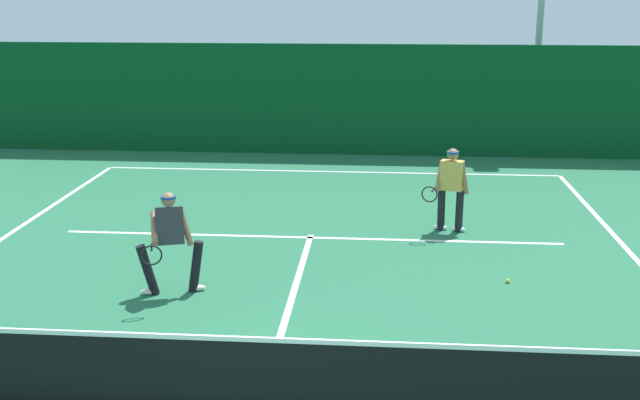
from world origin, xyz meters
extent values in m
cube|color=white|center=(0.00, 11.44, 0.00)|extent=(10.99, 0.10, 0.01)
cube|color=white|center=(0.00, 6.24, 0.00)|extent=(8.96, 0.10, 0.01)
cube|color=white|center=(0.00, 3.20, 0.00)|extent=(0.10, 6.40, 0.01)
cube|color=black|center=(0.00, 0.00, 0.47)|extent=(11.86, 0.02, 0.94)
cube|color=white|center=(0.00, 0.00, 0.97)|extent=(11.86, 0.03, 0.05)
cylinder|color=black|center=(-1.44, 3.58, 0.38)|extent=(0.28, 0.20, 0.78)
cylinder|color=black|center=(-2.10, 3.38, 0.38)|extent=(0.34, 0.22, 0.78)
ellipsoid|color=white|center=(-1.44, 3.58, 0.04)|extent=(0.28, 0.18, 0.09)
ellipsoid|color=white|center=(-2.10, 3.38, 0.04)|extent=(0.28, 0.18, 0.09)
cube|color=#2D3338|center=(-1.77, 3.48, 1.04)|extent=(0.47, 0.41, 0.57)
cylinder|color=#9E704C|center=(-1.56, 3.54, 1.01)|extent=(0.25, 0.15, 0.59)
cylinder|color=#9E704C|center=(-1.98, 3.41, 1.01)|extent=(0.24, 0.54, 0.41)
sphere|color=#9E704C|center=(-1.77, 3.48, 1.42)|extent=(0.21, 0.21, 0.21)
cylinder|color=#19478C|center=(-1.77, 3.48, 1.46)|extent=(0.28, 0.28, 0.04)
cylinder|color=black|center=(-1.96, 3.16, 0.81)|extent=(0.11, 0.26, 0.03)
torus|color=black|center=(-1.86, 2.83, 0.81)|extent=(0.29, 0.11, 0.29)
cylinder|color=black|center=(2.69, 6.83, 0.39)|extent=(0.18, 0.17, 0.78)
cylinder|color=black|center=(2.37, 6.92, 0.39)|extent=(0.18, 0.17, 0.78)
ellipsoid|color=white|center=(2.69, 6.83, 0.04)|extent=(0.28, 0.18, 0.09)
ellipsoid|color=white|center=(2.37, 6.92, 0.04)|extent=(0.28, 0.18, 0.09)
cube|color=#E5B24C|center=(2.53, 6.88, 1.05)|extent=(0.45, 0.32, 0.55)
cylinder|color=#9E704C|center=(2.75, 6.82, 1.03)|extent=(0.23, 0.15, 0.60)
cylinder|color=#9E704C|center=(2.32, 6.94, 1.03)|extent=(0.21, 0.45, 0.53)
sphere|color=#9E704C|center=(2.53, 6.88, 1.44)|extent=(0.21, 0.21, 0.21)
cylinder|color=#19478C|center=(2.53, 6.88, 1.48)|extent=(0.28, 0.28, 0.04)
cylinder|color=black|center=(2.20, 6.71, 0.82)|extent=(0.10, 0.26, 0.03)
torus|color=black|center=(2.11, 6.38, 0.82)|extent=(0.29, 0.10, 0.29)
sphere|color=#D1E033|center=(3.22, 4.28, 0.03)|extent=(0.07, 0.07, 0.07)
cube|color=#09421E|center=(0.00, 13.54, 1.46)|extent=(21.16, 0.12, 2.92)
cylinder|color=#9EA39E|center=(5.43, 14.93, 3.14)|extent=(0.18, 0.18, 6.28)
camera|label=1|loc=(1.27, -7.08, 4.37)|focal=43.93mm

